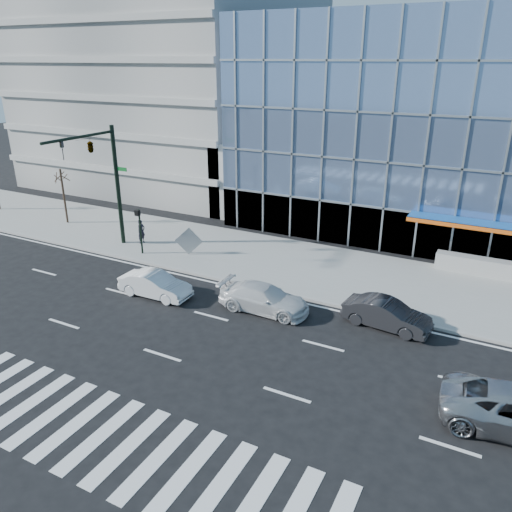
% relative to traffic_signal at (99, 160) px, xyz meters
% --- Properties ---
extents(ground, '(160.00, 160.00, 0.00)m').
position_rel_traffic_signal_xyz_m(ground, '(11.00, -4.57, -6.16)').
color(ground, black).
rests_on(ground, ground).
extents(sidewalk, '(120.00, 8.00, 0.15)m').
position_rel_traffic_signal_xyz_m(sidewalk, '(11.00, 3.43, -6.09)').
color(sidewalk, gray).
rests_on(sidewalk, ground).
extents(parking_garage, '(24.00, 24.00, 20.00)m').
position_rel_traffic_signal_xyz_m(parking_garage, '(-9.00, 21.43, 3.84)').
color(parking_garage, gray).
rests_on(parking_garage, ground).
extents(ramp_block, '(6.00, 8.00, 6.00)m').
position_rel_traffic_signal_xyz_m(ramp_block, '(5.00, 13.43, -3.16)').
color(ramp_block, gray).
rests_on(ramp_block, ground).
extents(traffic_signal, '(1.14, 5.74, 8.00)m').
position_rel_traffic_signal_xyz_m(traffic_signal, '(0.00, 0.00, 0.00)').
color(traffic_signal, black).
rests_on(traffic_signal, sidewalk).
extents(ped_signal_post, '(0.30, 0.33, 3.00)m').
position_rel_traffic_signal_xyz_m(ped_signal_post, '(2.50, 0.37, -4.02)').
color(ped_signal_post, black).
rests_on(ped_signal_post, sidewalk).
extents(street_tree_near, '(1.10, 1.10, 4.23)m').
position_rel_traffic_signal_xyz_m(street_tree_near, '(-7.00, 2.93, -2.39)').
color(street_tree_near, '#332319').
rests_on(street_tree_near, sidewalk).
extents(white_suv, '(4.81, 2.07, 1.38)m').
position_rel_traffic_signal_xyz_m(white_suv, '(13.08, -2.77, -5.47)').
color(white_suv, silver).
rests_on(white_suv, ground).
extents(white_sedan, '(4.12, 1.51, 1.35)m').
position_rel_traffic_signal_xyz_m(white_sedan, '(7.08, -4.01, -5.49)').
color(white_sedan, silver).
rests_on(white_sedan, ground).
extents(dark_sedan, '(4.33, 1.91, 1.38)m').
position_rel_traffic_signal_xyz_m(dark_sedan, '(19.08, -1.57, -5.47)').
color(dark_sedan, black).
rests_on(dark_sedan, ground).
extents(pedestrian, '(0.48, 0.65, 1.66)m').
position_rel_traffic_signal_xyz_m(pedestrian, '(1.21, 1.97, -5.19)').
color(pedestrian, black).
rests_on(pedestrian, sidewalk).
extents(tilted_panel, '(1.67, 0.86, 1.84)m').
position_rel_traffic_signal_xyz_m(tilted_panel, '(5.35, 1.71, -5.10)').
color(tilted_panel, '#989898').
rests_on(tilted_panel, sidewalk).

